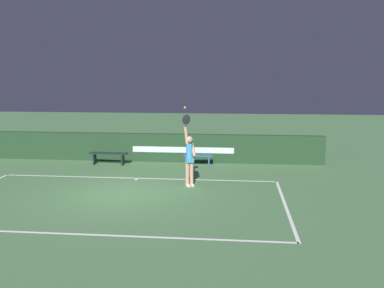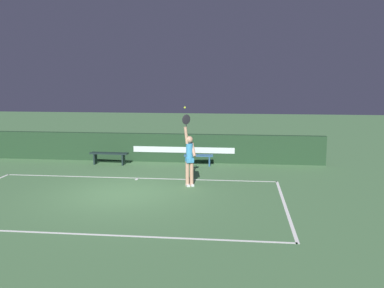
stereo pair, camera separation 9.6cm
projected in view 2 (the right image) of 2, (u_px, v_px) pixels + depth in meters
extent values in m
plane|color=#4B7849|center=(122.00, 193.00, 13.88)|extent=(60.00, 60.00, 0.00)
cube|color=white|center=(138.00, 178.00, 15.95)|extent=(10.16, 0.09, 0.00)
cube|color=white|center=(81.00, 234.00, 10.32)|extent=(10.16, 0.09, 0.00)
cube|color=white|center=(285.00, 206.00, 12.57)|extent=(0.09, 5.84, 0.00)
cube|color=white|center=(137.00, 179.00, 15.81)|extent=(0.09, 0.30, 0.00)
cube|color=#203D24|center=(155.00, 147.00, 19.01)|extent=(14.71, 0.28, 1.24)
cube|color=silver|center=(183.00, 150.00, 18.74)|extent=(4.44, 0.01, 0.25)
cylinder|color=tan|center=(192.00, 173.00, 14.79)|extent=(0.13, 0.13, 0.86)
cylinder|color=tan|center=(187.00, 174.00, 14.75)|extent=(0.13, 0.13, 0.86)
cube|color=white|center=(192.00, 185.00, 14.83)|extent=(0.19, 0.26, 0.07)
cube|color=white|center=(188.00, 185.00, 14.79)|extent=(0.19, 0.26, 0.07)
cylinder|color=#3C95D0|center=(189.00, 152.00, 14.65)|extent=(0.23, 0.23, 0.61)
cube|color=#3C95D0|center=(189.00, 160.00, 14.69)|extent=(0.32, 0.30, 0.16)
sphere|color=tan|center=(189.00, 140.00, 14.58)|extent=(0.23, 0.23, 0.23)
cylinder|color=tan|center=(186.00, 135.00, 14.53)|extent=(0.19, 0.16, 0.58)
cylinder|color=tan|center=(193.00, 150.00, 14.61)|extent=(0.25, 0.40, 0.48)
ellipsoid|color=black|center=(186.00, 119.00, 14.44)|extent=(0.32, 0.16, 0.38)
cylinder|color=black|center=(186.00, 125.00, 14.47)|extent=(0.03, 0.03, 0.18)
sphere|color=#D3E635|center=(185.00, 108.00, 14.25)|extent=(0.07, 0.07, 0.07)
cube|color=#2C5886|center=(199.00, 155.00, 18.07)|extent=(1.22, 0.43, 0.05)
cube|color=#2C5886|center=(188.00, 160.00, 18.13)|extent=(0.08, 0.32, 0.44)
cube|color=#2C5886|center=(209.00, 161.00, 18.08)|extent=(0.08, 0.32, 0.44)
cube|color=black|center=(109.00, 153.00, 18.31)|extent=(1.65, 0.41, 0.05)
cube|color=black|center=(95.00, 159.00, 18.43)|extent=(0.07, 0.32, 0.49)
cube|color=black|center=(123.00, 159.00, 18.26)|extent=(0.07, 0.32, 0.49)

